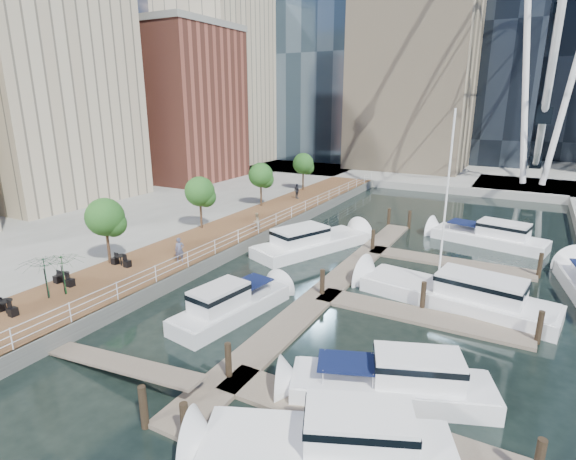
{
  "coord_description": "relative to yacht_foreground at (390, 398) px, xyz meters",
  "views": [
    {
      "loc": [
        13.53,
        -15.93,
        11.96
      ],
      "look_at": [
        -1.11,
        11.08,
        3.0
      ],
      "focal_mm": 28.0,
      "sensor_mm": 36.0,
      "label": 1
    }
  ],
  "objects": [
    {
      "name": "cafe_tables",
      "position": [
        -20.08,
        -2.13,
        1.37
      ],
      "size": [
        2.5,
        13.7,
        0.74
      ],
      "color": "black",
      "rests_on": "ground"
    },
    {
      "name": "pedestrian_mid",
      "position": [
        -16.56,
        15.81,
        1.76
      ],
      "size": [
        0.64,
        0.79,
        1.51
      ],
      "primitive_type": "imported",
      "rotation": [
        0.0,
        0.0,
        -1.66
      ],
      "color": "gray",
      "rests_on": "boardwalk"
    },
    {
      "name": "yacht_foreground",
      "position": [
        0.0,
        0.0,
        0.0
      ],
      "size": [
        9.32,
        5.49,
        2.15
      ],
      "primitive_type": null,
      "rotation": [
        0.0,
        0.0,
        1.93
      ],
      "color": "white",
      "rests_on": "ground"
    },
    {
      "name": "boardwalk",
      "position": [
        -18.68,
        14.87,
        0.5
      ],
      "size": [
        6.0,
        60.0,
        1.0
      ],
      "primitive_type": "cube",
      "color": "brown",
      "rests_on": "ground"
    },
    {
      "name": "pedestrian_far",
      "position": [
        -19.33,
        28.86,
        1.85
      ],
      "size": [
        1.08,
        0.84,
        1.71
      ],
      "primitive_type": "imported",
      "rotation": [
        0.0,
        0.0,
        2.65
      ],
      "color": "#30343C",
      "rests_on": "boardwalk"
    },
    {
      "name": "land_far",
      "position": [
        -9.68,
        101.87,
        0.5
      ],
      "size": [
        200.0,
        114.0,
        1.0
      ],
      "primitive_type": "cube",
      "color": "gray",
      "rests_on": "ground"
    },
    {
      "name": "railing",
      "position": [
        -15.78,
        14.87,
        1.52
      ],
      "size": [
        0.1,
        60.0,
        1.05
      ],
      "primitive_type": null,
      "color": "white",
      "rests_on": "boardwalk"
    },
    {
      "name": "midrise_condos",
      "position": [
        -43.25,
        26.69,
        13.42
      ],
      "size": [
        19.0,
        67.0,
        28.0
      ],
      "color": "#BCAD8E",
      "rests_on": "ground"
    },
    {
      "name": "pier",
      "position": [
        4.32,
        51.87,
        0.5
      ],
      "size": [
        14.0,
        12.0,
        1.0
      ],
      "primitive_type": "cube",
      "color": "gray",
      "rests_on": "ground"
    },
    {
      "name": "floating_docks",
      "position": [
        -1.71,
        9.85,
        0.49
      ],
      "size": [
        16.0,
        34.0,
        2.6
      ],
      "color": "#6D6051",
      "rests_on": "ground"
    },
    {
      "name": "ground",
      "position": [
        -9.68,
        -0.13,
        0.0
      ],
      "size": [
        520.0,
        520.0,
        0.0
      ],
      "primitive_type": "plane",
      "color": "black",
      "rests_on": "ground"
    },
    {
      "name": "moored_yachts",
      "position": [
        0.0,
        11.13,
        0.0
      ],
      "size": [
        26.75,
        34.26,
        11.5
      ],
      "color": "white",
      "rests_on": "ground"
    },
    {
      "name": "seawall",
      "position": [
        -15.68,
        14.87,
        0.5
      ],
      "size": [
        0.25,
        60.0,
        1.0
      ],
      "primitive_type": "cube",
      "color": "#595954",
      "rests_on": "ground"
    },
    {
      "name": "land_inland",
      "position": [
        -45.68,
        14.87,
        0.5
      ],
      "size": [
        48.0,
        90.0,
        1.0
      ],
      "primitive_type": "cube",
      "color": "gray",
      "rests_on": "ground"
    },
    {
      "name": "street_trees",
      "position": [
        -21.08,
        13.87,
        4.29
      ],
      "size": [
        2.6,
        42.6,
        4.6
      ],
      "color": "#3F2B1C",
      "rests_on": "ground"
    },
    {
      "name": "cafe_seating",
      "position": [
        -19.9,
        -3.09,
        2.28
      ],
      "size": [
        5.1,
        7.91,
        2.7
      ],
      "color": "#0E3419",
      "rests_on": "ground"
    },
    {
      "name": "pedestrian_near",
      "position": [
        -16.9,
        6.36,
        1.88
      ],
      "size": [
        0.73,
        0.76,
        1.76
      ],
      "primitive_type": "imported",
      "rotation": [
        0.0,
        0.0,
        0.9
      ],
      "color": "#4B4C64",
      "rests_on": "boardwalk"
    }
  ]
}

